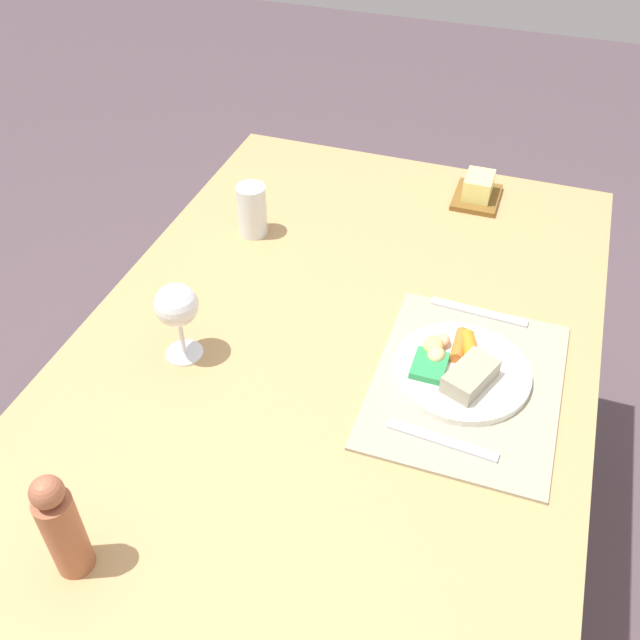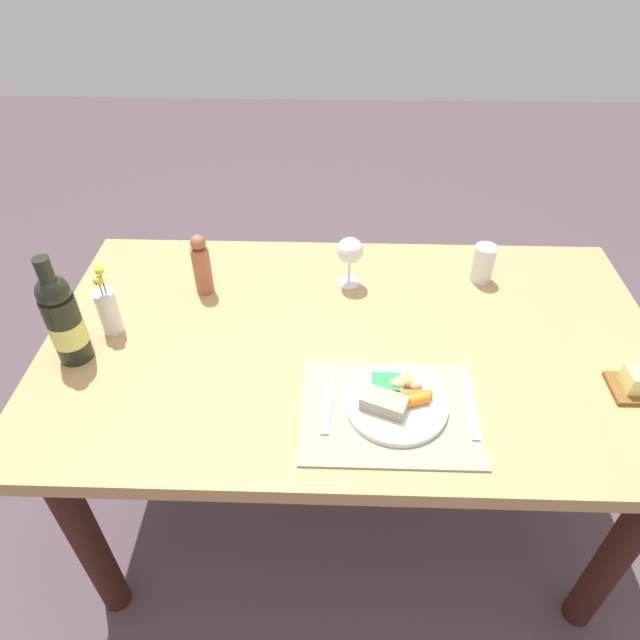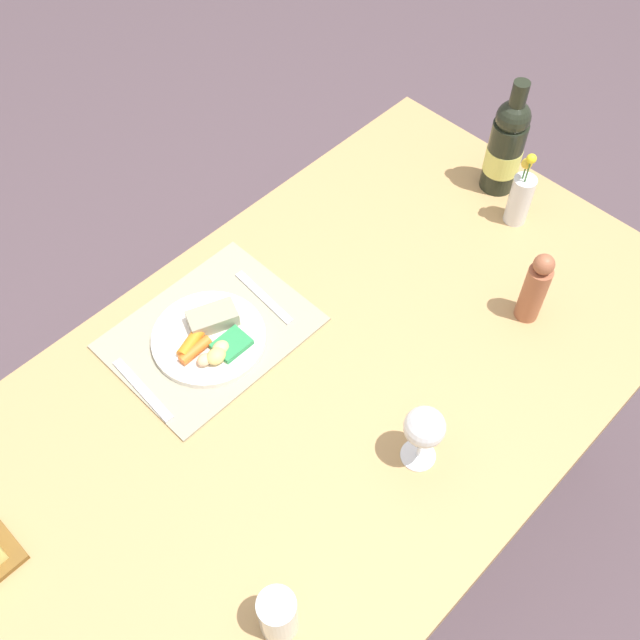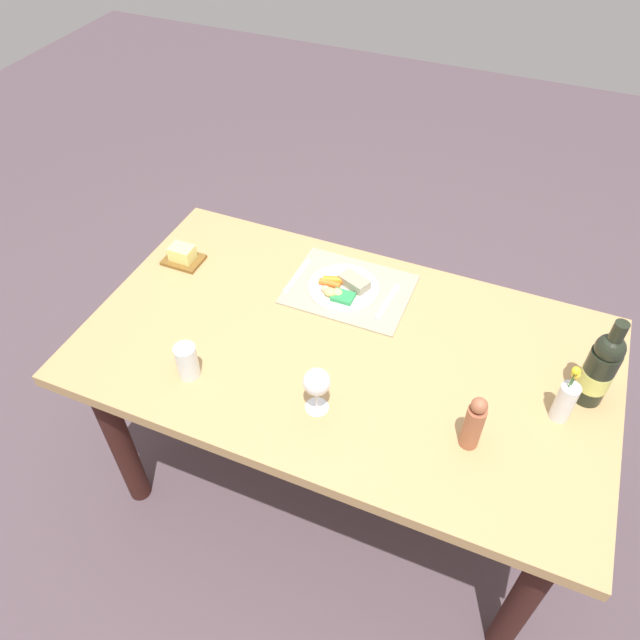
% 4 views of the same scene
% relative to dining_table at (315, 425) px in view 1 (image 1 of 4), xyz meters
% --- Properties ---
extents(ground_plane, '(8.00, 8.00, 0.00)m').
position_rel_dining_table_xyz_m(ground_plane, '(0.00, 0.00, -0.65)').
color(ground_plane, '#53434A').
extents(dining_table, '(1.58, 0.91, 0.76)m').
position_rel_dining_table_xyz_m(dining_table, '(0.00, 0.00, 0.00)').
color(dining_table, tan).
rests_on(dining_table, ground_plane).
extents(placemat, '(0.39, 0.30, 0.01)m').
position_rel_dining_table_xyz_m(placemat, '(0.08, -0.24, 0.11)').
color(placemat, '#A19B80').
rests_on(placemat, dining_table).
extents(dinner_plate, '(0.23, 0.23, 0.05)m').
position_rel_dining_table_xyz_m(dinner_plate, '(0.09, -0.23, 0.13)').
color(dinner_plate, white).
rests_on(dinner_plate, placemat).
extents(fork, '(0.03, 0.18, 0.00)m').
position_rel_dining_table_xyz_m(fork, '(-0.06, -0.23, 0.12)').
color(fork, silver).
rests_on(fork, placemat).
extents(knife, '(0.03, 0.18, 0.00)m').
position_rel_dining_table_xyz_m(knife, '(0.26, -0.23, 0.12)').
color(knife, silver).
rests_on(knife, placemat).
extents(butter_dish, '(0.13, 0.10, 0.06)m').
position_rel_dining_table_xyz_m(butter_dish, '(0.66, -0.16, 0.13)').
color(butter_dish, brown).
rests_on(butter_dish, dining_table).
extents(pepper_mill, '(0.05, 0.05, 0.18)m').
position_rel_dining_table_xyz_m(pepper_mill, '(-0.42, 0.19, 0.20)').
color(pepper_mill, '#A35D3F').
rests_on(pepper_mill, dining_table).
extents(water_tumbler, '(0.06, 0.06, 0.11)m').
position_rel_dining_table_xyz_m(water_tumbler, '(0.37, 0.27, 0.16)').
color(water_tumbler, silver).
rests_on(water_tumbler, dining_table).
extents(wine_glass, '(0.07, 0.07, 0.15)m').
position_rel_dining_table_xyz_m(wine_glass, '(-0.01, 0.24, 0.22)').
color(wine_glass, white).
rests_on(wine_glass, dining_table).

